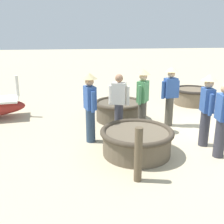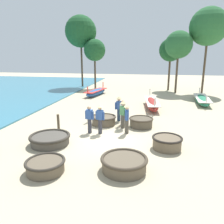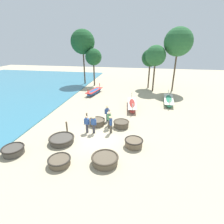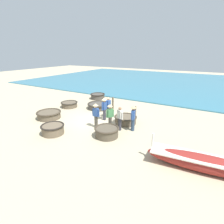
% 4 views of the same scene
% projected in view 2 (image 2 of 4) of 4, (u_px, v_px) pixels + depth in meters
% --- Properties ---
extents(ground_plane, '(80.00, 80.00, 0.00)m').
position_uv_depth(ground_plane, '(106.00, 137.00, 11.82)').
color(ground_plane, '#BCAD8C').
extents(coracle_beside_post, '(1.47, 1.47, 0.58)m').
position_uv_depth(coracle_beside_post, '(141.00, 122.00, 13.36)').
color(coracle_beside_post, brown).
rests_on(coracle_beside_post, ground).
extents(coracle_nearest, '(1.58, 1.58, 0.56)m').
position_uv_depth(coracle_nearest, '(104.00, 120.00, 13.85)').
color(coracle_nearest, brown).
rests_on(coracle_nearest, ground).
extents(coracle_weathered, '(2.00, 2.00, 0.49)m').
position_uv_depth(coracle_weathered, '(50.00, 139.00, 10.77)').
color(coracle_weathered, '#4C473F').
rests_on(coracle_weathered, ground).
extents(coracle_far_left, '(1.42, 1.42, 0.60)m').
position_uv_depth(coracle_far_left, '(167.00, 142.00, 10.22)').
color(coracle_far_left, brown).
rests_on(coracle_far_left, ground).
extents(coracle_upturned, '(1.81, 1.81, 0.55)m').
position_uv_depth(coracle_upturned, '(124.00, 163.00, 8.29)').
color(coracle_upturned, brown).
rests_on(coracle_upturned, ground).
extents(coracle_tilted, '(1.50, 1.50, 0.49)m').
position_uv_depth(coracle_tilted, '(45.00, 166.00, 8.18)').
color(coracle_tilted, brown).
rests_on(coracle_tilted, ground).
extents(long_boat_white_hull, '(1.78, 4.46, 1.23)m').
position_uv_depth(long_boat_white_hull, '(96.00, 92.00, 23.92)').
color(long_boat_white_hull, '#285693').
rests_on(long_boat_white_hull, ground).
extents(long_boat_red_hull, '(1.39, 4.82, 1.30)m').
position_uv_depth(long_boat_red_hull, '(152.00, 104.00, 18.18)').
color(long_boat_red_hull, maroon).
rests_on(long_boat_red_hull, ground).
extents(long_boat_blue_hull, '(1.51, 5.22, 1.08)m').
position_uv_depth(long_boat_blue_hull, '(202.00, 100.00, 20.06)').
color(long_boat_blue_hull, '#237551').
rests_on(long_boat_blue_hull, ground).
extents(fisherman_crouching, '(0.36, 0.53, 1.67)m').
position_uv_depth(fisherman_crouching, '(127.00, 117.00, 12.10)').
color(fisherman_crouching, '#4C473D').
rests_on(fisherman_crouching, ground).
extents(fisherman_hauling, '(0.44, 0.38, 1.67)m').
position_uv_depth(fisherman_hauling, '(123.00, 113.00, 13.00)').
color(fisherman_hauling, '#4C473D').
rests_on(fisherman_hauling, ground).
extents(fisherman_standing_right, '(0.52, 0.36, 1.67)m').
position_uv_depth(fisherman_standing_right, '(119.00, 107.00, 14.41)').
color(fisherman_standing_right, '#2D425B').
rests_on(fisherman_standing_right, ground).
extents(fisherman_standing_left, '(0.52, 0.27, 1.57)m').
position_uv_depth(fisherman_standing_left, '(89.00, 119.00, 12.20)').
color(fisherman_standing_left, '#383842').
rests_on(fisherman_standing_left, ground).
extents(fisherman_with_hat, '(0.33, 0.50, 1.57)m').
position_uv_depth(fisherman_with_hat, '(122.00, 112.00, 13.66)').
color(fisherman_with_hat, '#383842').
rests_on(fisherman_with_hat, ground).
extents(fisherman_by_coracle, '(0.52, 0.36, 1.67)m').
position_uv_depth(fisherman_by_coracle, '(100.00, 117.00, 12.08)').
color(fisherman_by_coracle, '#383842').
rests_on(fisherman_by_coracle, ground).
extents(mooring_post_shoreline, '(0.14, 0.14, 1.16)m').
position_uv_depth(mooring_post_shoreline, '(58.00, 124.00, 12.02)').
color(mooring_post_shoreline, brown).
rests_on(mooring_post_shoreline, ground).
extents(mooring_post_mid_beach, '(0.14, 0.14, 1.00)m').
position_uv_depth(mooring_post_mid_beach, '(88.00, 115.00, 14.23)').
color(mooring_post_mid_beach, brown).
rests_on(mooring_post_mid_beach, ground).
extents(tree_rightmost, '(4.10, 4.10, 9.34)m').
position_uv_depth(tree_rightmost, '(81.00, 32.00, 28.50)').
color(tree_rightmost, '#4C3D2D').
rests_on(tree_rightmost, ground).
extents(tree_right_mid, '(2.75, 2.75, 6.27)m').
position_uv_depth(tree_right_mid, '(171.00, 50.00, 26.43)').
color(tree_right_mid, '#4C3D2D').
rests_on(tree_right_mid, ground).
extents(tree_center, '(3.04, 3.04, 6.94)m').
position_uv_depth(tree_center, '(179.00, 45.00, 24.29)').
color(tree_center, '#4C3D2D').
rests_on(tree_center, ground).
extents(tree_tall_back, '(4.12, 4.12, 9.39)m').
position_uv_depth(tree_tall_back, '(208.00, 27.00, 23.88)').
color(tree_tall_back, '#4C3D2D').
rests_on(tree_tall_back, ground).
extents(tree_left_mid, '(2.76, 2.76, 6.30)m').
position_uv_depth(tree_left_mid, '(95.00, 50.00, 27.90)').
color(tree_left_mid, '#4C3D2D').
rests_on(tree_left_mid, ground).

